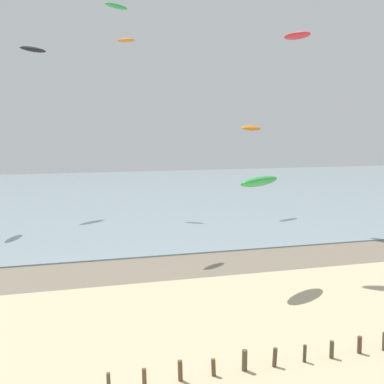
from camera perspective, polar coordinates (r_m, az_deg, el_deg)
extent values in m
cube|color=#7A6D59|center=(32.45, -8.24, -9.32)|extent=(120.00, 5.68, 0.01)
cube|color=#7F939E|center=(69.40, -12.34, -0.34)|extent=(160.00, 70.00, 0.10)
cylinder|color=brown|center=(18.76, -9.96, -21.43)|extent=(0.16, 0.17, 0.66)
cylinder|color=brown|center=(18.84, -5.74, -21.22)|extent=(0.17, 0.19, 0.67)
cylinder|color=brown|center=(19.04, -1.42, -20.60)|extent=(0.20, 0.20, 0.81)
cylinder|color=brown|center=(19.41, 2.59, -20.25)|extent=(0.19, 0.19, 0.67)
cylinder|color=brown|center=(19.79, 6.32, -19.41)|extent=(0.22, 0.25, 0.86)
cylinder|color=#4F3E2A|center=(20.26, 9.89, -18.93)|extent=(0.21, 0.18, 0.78)
cylinder|color=#4E3B2D|center=(20.85, 13.34, -18.30)|extent=(0.14, 0.16, 0.73)
cylinder|color=#4D462B|center=(21.43, 16.39, -17.66)|extent=(0.19, 0.19, 0.74)
cylinder|color=brown|center=(22.17, 19.42, -16.88)|extent=(0.20, 0.19, 0.75)
ellipsoid|color=orange|center=(51.33, 7.10, 7.60)|extent=(2.98, 2.07, 0.80)
ellipsoid|color=red|center=(45.82, 12.46, 17.82)|extent=(2.14, 3.00, 0.81)
ellipsoid|color=orange|center=(53.29, -7.89, 17.54)|extent=(2.06, 1.62, 0.50)
ellipsoid|color=green|center=(28.15, 8.07, 1.27)|extent=(3.59, 2.92, 0.90)
ellipsoid|color=black|center=(55.39, -18.51, 15.89)|extent=(3.25, 2.92, 0.81)
ellipsoid|color=green|center=(38.80, -9.07, 21.13)|extent=(2.23, 1.89, 0.46)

